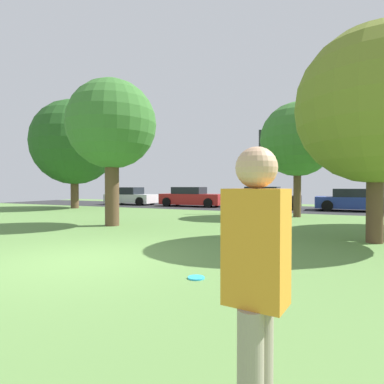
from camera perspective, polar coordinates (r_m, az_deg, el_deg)
ground_plane at (r=6.68m, az=-19.80°, el=-11.71°), size 44.00×44.00×0.00m
road_strip at (r=21.19m, az=12.18°, el=-2.90°), size 44.00×6.40×0.01m
oak_tree_right at (r=12.15m, az=-14.48°, el=11.72°), size 3.28×3.28×5.41m
oak_tree_left at (r=15.78m, az=18.73°, el=9.04°), size 3.50×3.50×5.43m
maple_tree_near at (r=22.23m, az=-20.72°, el=8.45°), size 5.54×5.54×7.12m
birch_tree_lone at (r=9.58m, az=30.59°, el=13.41°), size 4.03×4.03×5.57m
person_catcher at (r=1.79m, az=11.63°, el=-16.52°), size 0.34×0.30×1.69m
frisbee_disc at (r=5.15m, az=0.76°, el=-15.40°), size 0.27×0.27×0.03m
parked_car_white at (r=25.20m, az=-11.23°, el=-0.84°), size 4.06×1.94×1.37m
parked_car_red at (r=22.59m, az=-0.11°, el=-0.99°), size 4.59×1.97×1.40m
parked_car_black at (r=20.94m, az=13.21°, el=-1.17°), size 4.29×1.99×1.43m
parked_car_blue at (r=20.68m, az=27.85°, el=-1.41°), size 4.57×2.06×1.31m
street_lamp_post at (r=17.26m, az=12.31°, el=3.66°), size 0.14×0.14×4.50m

